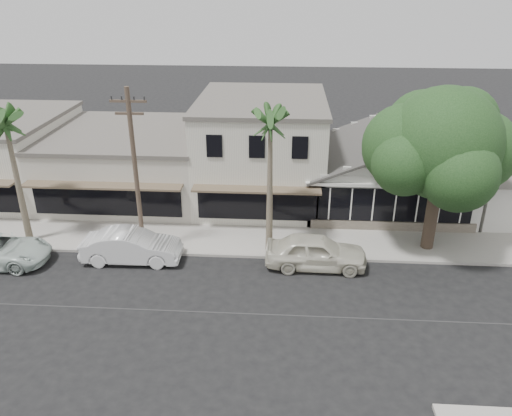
# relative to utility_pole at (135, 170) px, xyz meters

# --- Properties ---
(ground) EXTENTS (140.00, 140.00, 0.00)m
(ground) POSITION_rel_utility_pole_xyz_m (9.00, -5.20, -4.79)
(ground) COLOR black
(ground) RESTS_ON ground
(sidewalk_north) EXTENTS (90.00, 3.50, 0.15)m
(sidewalk_north) POSITION_rel_utility_pole_xyz_m (1.00, 1.55, -4.71)
(sidewalk_north) COLOR #9E9991
(sidewalk_north) RESTS_ON ground
(corner_shop) EXTENTS (10.40, 8.60, 5.10)m
(corner_shop) POSITION_rel_utility_pole_xyz_m (14.00, 7.27, -2.17)
(corner_shop) COLOR silver
(corner_shop) RESTS_ON ground
(row_building_near) EXTENTS (8.00, 10.00, 6.50)m
(row_building_near) POSITION_rel_utility_pole_xyz_m (6.00, 8.30, -1.54)
(row_building_near) COLOR silver
(row_building_near) RESTS_ON ground
(row_building_midnear) EXTENTS (10.00, 10.00, 4.20)m
(row_building_midnear) POSITION_rel_utility_pole_xyz_m (-3.00, 8.30, -2.69)
(row_building_midnear) COLOR beige
(row_building_midnear) RESTS_ON ground
(utility_pole) EXTENTS (1.80, 0.24, 9.00)m
(utility_pole) POSITION_rel_utility_pole_xyz_m (0.00, 0.00, 0.00)
(utility_pole) COLOR brown
(utility_pole) RESTS_ON ground
(car_0) EXTENTS (5.22, 2.15, 1.77)m
(car_0) POSITION_rel_utility_pole_xyz_m (9.32, -0.92, -3.90)
(car_0) COLOR beige
(car_0) RESTS_ON ground
(car_1) EXTENTS (5.23, 1.93, 1.71)m
(car_1) POSITION_rel_utility_pole_xyz_m (-0.34, -0.95, -3.93)
(car_1) COLOR white
(car_1) RESTS_ON ground
(shade_tree) EXTENTS (8.09, 7.31, 8.98)m
(shade_tree) POSITION_rel_utility_pole_xyz_m (15.48, 1.60, 1.12)
(shade_tree) COLOR #4A3B2D
(shade_tree) RESTS_ON ground
(palm_east) EXTENTS (2.83, 2.83, 8.46)m
(palm_east) POSITION_rel_utility_pole_xyz_m (6.84, 0.53, 2.46)
(palm_east) COLOR #726651
(palm_east) RESTS_ON ground
(palm_mid) EXTENTS (3.44, 3.44, 8.21)m
(palm_mid) POSITION_rel_utility_pole_xyz_m (-6.77, 0.69, 2.22)
(palm_mid) COLOR #726651
(palm_mid) RESTS_ON ground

